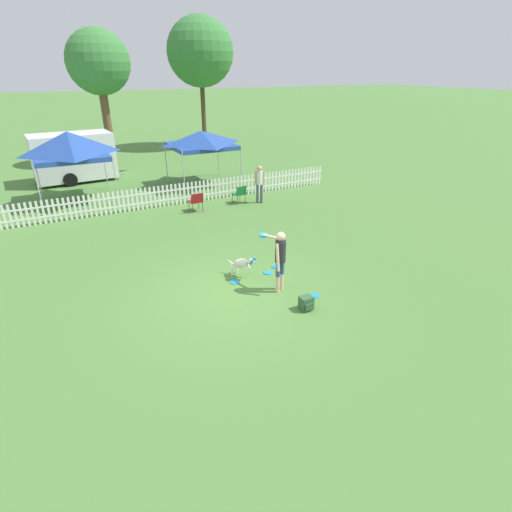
{
  "coord_description": "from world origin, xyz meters",
  "views": [
    {
      "loc": [
        -3.74,
        -8.46,
        5.44
      ],
      "look_at": [
        0.79,
        0.31,
        0.81
      ],
      "focal_mm": 28.0,
      "sensor_mm": 36.0,
      "label": 1
    }
  ],
  "objects_px": {
    "folding_chair_blue_left": "(240,193)",
    "canopy_tent_main": "(69,145)",
    "frisbee_midfield": "(276,267)",
    "tree_right_grove": "(200,52)",
    "tree_left_grove": "(98,64)",
    "frisbee_near_dog": "(315,295)",
    "handler_person": "(279,254)",
    "folding_chair_center": "(196,200)",
    "frisbee_near_handler": "(235,282)",
    "backpack_on_grass": "(306,303)",
    "leaping_dog": "(242,263)",
    "frisbee_far_scatter": "(268,273)",
    "equipment_trailer": "(73,156)",
    "canopy_tent_secondary": "(201,139)",
    "spectator_standing": "(259,181)"
  },
  "relations": [
    {
      "from": "folding_chair_blue_left",
      "to": "frisbee_far_scatter",
      "type": "bearing_deg",
      "value": 62.56
    },
    {
      "from": "folding_chair_blue_left",
      "to": "folding_chair_center",
      "type": "height_order",
      "value": "folding_chair_center"
    },
    {
      "from": "frisbee_near_dog",
      "to": "leaping_dog",
      "type": "bearing_deg",
      "value": 124.3
    },
    {
      "from": "canopy_tent_main",
      "to": "frisbee_midfield",
      "type": "bearing_deg",
      "value": -65.19
    },
    {
      "from": "folding_chair_center",
      "to": "frisbee_near_dog",
      "type": "bearing_deg",
      "value": 91.04
    },
    {
      "from": "handler_person",
      "to": "folding_chair_center",
      "type": "bearing_deg",
      "value": 61.58
    },
    {
      "from": "leaping_dog",
      "to": "tree_right_grove",
      "type": "height_order",
      "value": "tree_right_grove"
    },
    {
      "from": "tree_left_grove",
      "to": "equipment_trailer",
      "type": "bearing_deg",
      "value": -123.73
    },
    {
      "from": "frisbee_near_dog",
      "to": "backpack_on_grass",
      "type": "relative_size",
      "value": 0.7
    },
    {
      "from": "handler_person",
      "to": "folding_chair_center",
      "type": "xyz_separation_m",
      "value": [
        0.27,
        7.29,
        -0.58
      ]
    },
    {
      "from": "tree_left_grove",
      "to": "folding_chair_blue_left",
      "type": "bearing_deg",
      "value": -72.41
    },
    {
      "from": "frisbee_near_dog",
      "to": "canopy_tent_secondary",
      "type": "relative_size",
      "value": 0.08
    },
    {
      "from": "frisbee_near_dog",
      "to": "frisbee_far_scatter",
      "type": "height_order",
      "value": "same"
    },
    {
      "from": "folding_chair_blue_left",
      "to": "canopy_tent_main",
      "type": "height_order",
      "value": "canopy_tent_main"
    },
    {
      "from": "handler_person",
      "to": "canopy_tent_main",
      "type": "bearing_deg",
      "value": 83.21
    },
    {
      "from": "backpack_on_grass",
      "to": "spectator_standing",
      "type": "relative_size",
      "value": 0.21
    },
    {
      "from": "tree_left_grove",
      "to": "frisbee_near_dog",
      "type": "bearing_deg",
      "value": -84.39
    },
    {
      "from": "canopy_tent_secondary",
      "to": "spectator_standing",
      "type": "height_order",
      "value": "canopy_tent_secondary"
    },
    {
      "from": "backpack_on_grass",
      "to": "spectator_standing",
      "type": "xyz_separation_m",
      "value": [
        3.06,
        8.32,
        0.84
      ]
    },
    {
      "from": "folding_chair_blue_left",
      "to": "canopy_tent_main",
      "type": "bearing_deg",
      "value": -39.52
    },
    {
      "from": "canopy_tent_main",
      "to": "tree_left_grove",
      "type": "height_order",
      "value": "tree_left_grove"
    },
    {
      "from": "frisbee_near_handler",
      "to": "tree_left_grove",
      "type": "height_order",
      "value": "tree_left_grove"
    },
    {
      "from": "backpack_on_grass",
      "to": "equipment_trailer",
      "type": "relative_size",
      "value": 0.07
    },
    {
      "from": "frisbee_near_handler",
      "to": "backpack_on_grass",
      "type": "height_order",
      "value": "backpack_on_grass"
    },
    {
      "from": "folding_chair_center",
      "to": "tree_right_grove",
      "type": "height_order",
      "value": "tree_right_grove"
    },
    {
      "from": "handler_person",
      "to": "folding_chair_blue_left",
      "type": "xyz_separation_m",
      "value": [
        2.36,
        7.47,
        -0.58
      ]
    },
    {
      "from": "canopy_tent_secondary",
      "to": "equipment_trailer",
      "type": "xyz_separation_m",
      "value": [
        -5.72,
        3.93,
        -1.0
      ]
    },
    {
      "from": "leaping_dog",
      "to": "folding_chair_center",
      "type": "bearing_deg",
      "value": -123.96
    },
    {
      "from": "handler_person",
      "to": "frisbee_midfield",
      "type": "distance_m",
      "value": 1.74
    },
    {
      "from": "canopy_tent_main",
      "to": "folding_chair_center",
      "type": "bearing_deg",
      "value": -42.6
    },
    {
      "from": "tree_left_grove",
      "to": "frisbee_far_scatter",
      "type": "bearing_deg",
      "value": -85.37
    },
    {
      "from": "handler_person",
      "to": "backpack_on_grass",
      "type": "distance_m",
      "value": 1.47
    },
    {
      "from": "folding_chair_blue_left",
      "to": "tree_right_grove",
      "type": "relative_size",
      "value": 0.09
    },
    {
      "from": "leaping_dog",
      "to": "frisbee_far_scatter",
      "type": "xyz_separation_m",
      "value": [
        0.78,
        -0.13,
        -0.43
      ]
    },
    {
      "from": "equipment_trailer",
      "to": "tree_right_grove",
      "type": "distance_m",
      "value": 12.87
    },
    {
      "from": "frisbee_midfield",
      "to": "folding_chair_blue_left",
      "type": "relative_size",
      "value": 0.31
    },
    {
      "from": "folding_chair_center",
      "to": "tree_left_grove",
      "type": "height_order",
      "value": "tree_left_grove"
    },
    {
      "from": "folding_chair_blue_left",
      "to": "handler_person",
      "type": "bearing_deg",
      "value": 63.32
    },
    {
      "from": "frisbee_near_dog",
      "to": "canopy_tent_main",
      "type": "distance_m",
      "value": 13.02
    },
    {
      "from": "frisbee_near_handler",
      "to": "equipment_trailer",
      "type": "distance_m",
      "value": 14.52
    },
    {
      "from": "leaping_dog",
      "to": "folding_chair_blue_left",
      "type": "bearing_deg",
      "value": -141.01
    },
    {
      "from": "spectator_standing",
      "to": "equipment_trailer",
      "type": "xyz_separation_m",
      "value": [
        -6.86,
        7.96,
        0.28
      ]
    },
    {
      "from": "frisbee_near_handler",
      "to": "equipment_trailer",
      "type": "relative_size",
      "value": 0.05
    },
    {
      "from": "frisbee_midfield",
      "to": "tree_right_grove",
      "type": "distance_m",
      "value": 22.11
    },
    {
      "from": "handler_person",
      "to": "frisbee_far_scatter",
      "type": "relative_size",
      "value": 6.8
    },
    {
      "from": "equipment_trailer",
      "to": "tree_left_grove",
      "type": "xyz_separation_m",
      "value": [
        2.45,
        3.67,
        4.45
      ]
    },
    {
      "from": "folding_chair_blue_left",
      "to": "tree_right_grove",
      "type": "xyz_separation_m",
      "value": [
        3.73,
        14.18,
        6.05
      ]
    },
    {
      "from": "leaping_dog",
      "to": "frisbee_near_dog",
      "type": "xyz_separation_m",
      "value": [
        1.25,
        -1.83,
        -0.43
      ]
    },
    {
      "from": "frisbee_midfield",
      "to": "tree_left_grove",
      "type": "relative_size",
      "value": 0.03
    },
    {
      "from": "frisbee_far_scatter",
      "to": "canopy_tent_main",
      "type": "height_order",
      "value": "canopy_tent_main"
    }
  ]
}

